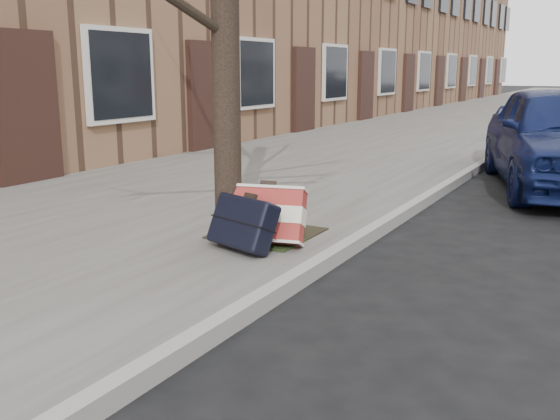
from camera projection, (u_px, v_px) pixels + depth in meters
The scene contains 6 objects.
ground at pixel (451, 339), 3.78m from camera, with size 120.00×120.00×0.00m, color black.
near_sidewalk at pixel (455, 122), 18.29m from camera, with size 5.00×70.00×0.12m, color slate.
house_near at pixel (295, 11), 21.19m from camera, with size 6.80×40.00×7.00m, color brown.
dirt_patch at pixel (267, 233), 5.73m from camera, with size 0.85×0.85×0.01m, color black.
suitcase_red at pixel (265, 215), 5.34m from camera, with size 0.67×0.19×0.48m, color maroon.
suitcase_navy at pixel (243, 223), 5.17m from camera, with size 0.61×0.20×0.43m, color black.
Camera 1 is at (0.82, -3.57, 1.61)m, focal length 40.00 mm.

